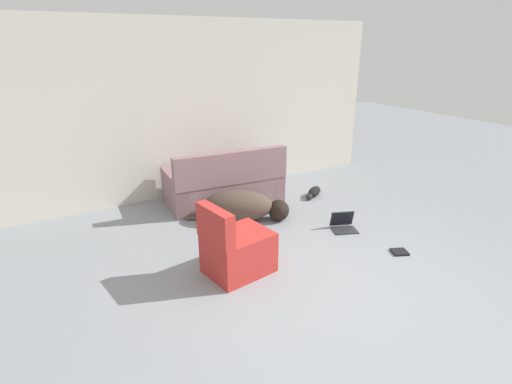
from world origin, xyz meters
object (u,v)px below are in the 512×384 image
at_px(book_black, 399,252).
at_px(side_chair, 236,249).
at_px(dog, 242,206).
at_px(couch, 224,185).
at_px(laptop_open, 343,223).
at_px(cat, 314,192).

relative_size(book_black, side_chair, 0.28).
bearing_deg(dog, couch, 113.44).
relative_size(couch, book_black, 7.67).
height_order(dog, laptop_open, dog).
bearing_deg(cat, dog, -20.62).
bearing_deg(side_chair, cat, -65.68).
height_order(laptop_open, book_black, laptop_open).
height_order(cat, laptop_open, laptop_open).
relative_size(cat, book_black, 2.07).
distance_m(book_black, side_chair, 1.97).
bearing_deg(laptop_open, dog, 159.86).
relative_size(dog, laptop_open, 3.44).
distance_m(couch, cat, 1.45).
bearing_deg(book_black, couch, 114.20).
xyz_separation_m(dog, laptop_open, (1.04, -0.89, -0.13)).
relative_size(cat, side_chair, 0.59).
xyz_separation_m(couch, side_chair, (-0.76, -1.90, 0.00)).
distance_m(cat, side_chair, 2.54).
distance_m(dog, cat, 1.45).
xyz_separation_m(laptop_open, book_black, (0.14, -0.83, -0.06)).
relative_size(cat, laptop_open, 1.23).
bearing_deg(dog, book_black, -26.58).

